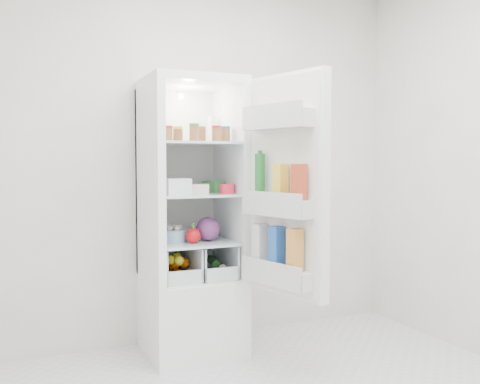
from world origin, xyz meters
name	(u,v)px	position (x,y,z in m)	size (l,w,h in m)	color
room_walls	(316,90)	(0.00, 0.00, 1.59)	(3.02, 3.02, 2.61)	beige
refrigerator	(189,252)	(-0.20, 1.25, 0.67)	(0.60, 0.60, 1.80)	white
shelf_low	(192,242)	(-0.20, 1.19, 0.74)	(0.49, 0.53, 0.01)	silver
shelf_mid	(192,194)	(-0.20, 1.19, 1.05)	(0.49, 0.53, 0.01)	silver
shelf_top	(192,144)	(-0.20, 1.19, 1.38)	(0.49, 0.53, 0.01)	silver
crisper_left	(174,263)	(-0.32, 1.19, 0.61)	(0.23, 0.46, 0.22)	silver
crisper_right	(210,260)	(-0.08, 1.19, 0.61)	(0.23, 0.46, 0.22)	silver
condiment_jars	(193,135)	(-0.21, 1.13, 1.43)	(0.46, 0.34, 0.08)	#B21919
squeeze_bottle	(212,130)	(-0.01, 1.33, 1.48)	(0.05, 0.05, 0.19)	white
tub_white	(176,186)	(-0.33, 1.12, 1.11)	(0.16, 0.16, 0.10)	white
tub_cream	(200,189)	(-0.17, 1.10, 1.09)	(0.11, 0.11, 0.06)	silver
tin_red	(227,189)	(-0.01, 1.06, 1.09)	(0.09, 0.09, 0.06)	red
tub_green	(213,187)	(-0.03, 1.24, 1.10)	(0.10, 0.13, 0.08)	#479C48
red_cabbage	(208,229)	(-0.11, 1.13, 0.83)	(0.16, 0.16, 0.16)	#511F5B
bell_pepper	(193,236)	(-0.23, 1.07, 0.80)	(0.10, 0.10, 0.10)	red
mushroom_bowl	(174,236)	(-0.33, 1.18, 0.79)	(0.17, 0.17, 0.08)	#9BC1E7
citrus_pile	(175,267)	(-0.32, 1.17, 0.58)	(0.20, 0.31, 0.16)	orange
veg_pile	(211,267)	(-0.07, 1.18, 0.56)	(0.16, 0.30, 0.10)	#1E4918
fridge_door	(285,191)	(0.18, 0.62, 1.09)	(0.31, 0.60, 1.30)	white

